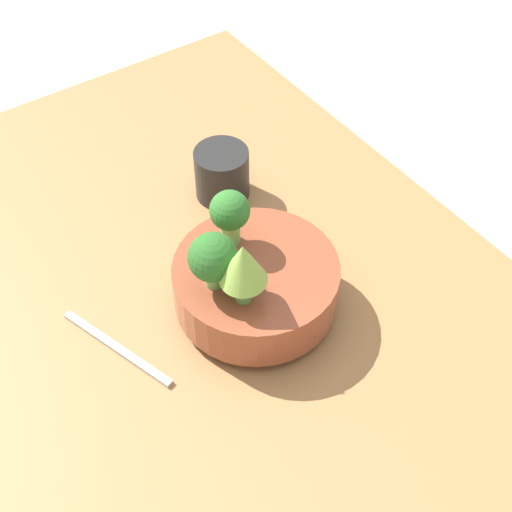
# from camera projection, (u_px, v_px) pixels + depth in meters

# --- Properties ---
(ground_plane) EXTENTS (6.00, 6.00, 0.00)m
(ground_plane) POSITION_uv_depth(u_px,v_px,m) (247.00, 337.00, 0.94)
(ground_plane) COLOR beige
(table) EXTENTS (1.17, 0.70, 0.05)m
(table) POSITION_uv_depth(u_px,v_px,m) (246.00, 327.00, 0.92)
(table) COLOR #9E7042
(table) RESTS_ON ground_plane
(bowl) EXTENTS (0.21, 0.21, 0.08)m
(bowl) POSITION_uv_depth(u_px,v_px,m) (256.00, 284.00, 0.89)
(bowl) COLOR brown
(bowl) RESTS_ON table
(broccoli_floret_left) EXTENTS (0.05, 0.05, 0.08)m
(broccoli_floret_left) POSITION_uv_depth(u_px,v_px,m) (230.00, 213.00, 0.85)
(broccoli_floret_left) COLOR #7AB256
(broccoli_floret_left) RESTS_ON bowl
(broccoli_floret_front) EXTENTS (0.06, 0.06, 0.08)m
(broccoli_floret_front) POSITION_uv_depth(u_px,v_px,m) (213.00, 258.00, 0.81)
(broccoli_floret_front) COLOR #6BA34C
(broccoli_floret_front) RESTS_ON bowl
(romanesco_piece_near) EXTENTS (0.06, 0.06, 0.09)m
(romanesco_piece_near) POSITION_uv_depth(u_px,v_px,m) (243.00, 265.00, 0.78)
(romanesco_piece_near) COLOR #609347
(romanesco_piece_near) RESTS_ON bowl
(cup) EXTENTS (0.08, 0.08, 0.08)m
(cup) POSITION_uv_depth(u_px,v_px,m) (222.00, 173.00, 1.03)
(cup) COLOR black
(cup) RESTS_ON table
(fork) EXTENTS (0.17, 0.07, 0.01)m
(fork) POSITION_uv_depth(u_px,v_px,m) (117.00, 348.00, 0.87)
(fork) COLOR #B2B2B7
(fork) RESTS_ON table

